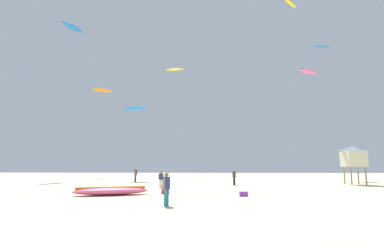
# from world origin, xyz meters

# --- Properties ---
(ground_plane) EXTENTS (120.00, 120.00, 0.00)m
(ground_plane) POSITION_xyz_m (0.00, 0.00, 0.00)
(ground_plane) COLOR beige
(person_foreground) EXTENTS (0.40, 0.55, 1.76)m
(person_foreground) POSITION_xyz_m (-0.71, 4.66, 1.03)
(person_foreground) COLOR teal
(person_foreground) RESTS_ON ground
(person_midground) EXTENTS (0.38, 0.56, 1.69)m
(person_midground) POSITION_xyz_m (-7.38, 24.72, 0.99)
(person_midground) COLOR navy
(person_midground) RESTS_ON ground
(person_left) EXTENTS (0.36, 0.46, 1.59)m
(person_left) POSITION_xyz_m (4.39, 19.62, 0.93)
(person_left) COLOR black
(person_left) RESTS_ON ground
(person_right) EXTENTS (0.51, 0.36, 1.57)m
(person_right) POSITION_xyz_m (-2.73, 15.63, 0.92)
(person_right) COLOR silver
(person_right) RESTS_ON ground
(kite_grounded_near) EXTENTS (5.40, 3.05, 0.66)m
(kite_grounded_near) POSITION_xyz_m (-5.36, 9.58, 0.30)
(kite_grounded_near) COLOR #E5598C
(kite_grounded_near) RESTS_ON ground
(lifeguard_tower) EXTENTS (2.30, 2.30, 4.15)m
(lifeguard_tower) POSITION_xyz_m (17.48, 20.96, 3.05)
(lifeguard_tower) COLOR #8C704C
(lifeguard_tower) RESTS_ON ground
(cooler_box) EXTENTS (0.56, 0.36, 0.32)m
(cooler_box) POSITION_xyz_m (4.00, 9.44, 0.16)
(cooler_box) COLOR purple
(cooler_box) RESTS_ON ground
(gear_bag) EXTENTS (0.56, 0.36, 0.32)m
(gear_bag) POSITION_xyz_m (-1.62, 10.79, 0.16)
(gear_bag) COLOR red
(gear_bag) RESTS_ON ground
(kite_aloft_0) EXTENTS (4.30, 3.30, 0.55)m
(kite_aloft_0) POSITION_xyz_m (-8.51, 28.32, 10.04)
(kite_aloft_0) COLOR blue
(kite_aloft_2) EXTENTS (3.71, 1.62, 0.51)m
(kite_aloft_2) POSITION_xyz_m (-4.16, 39.13, 19.45)
(kite_aloft_2) COLOR yellow
(kite_aloft_3) EXTENTS (2.67, 4.37, 0.66)m
(kite_aloft_3) POSITION_xyz_m (-21.12, 33.56, 25.31)
(kite_aloft_3) COLOR blue
(kite_aloft_4) EXTENTS (2.16, 2.33, 0.59)m
(kite_aloft_4) POSITION_xyz_m (10.04, 16.36, 18.40)
(kite_aloft_4) COLOR yellow
(kite_aloft_5) EXTENTS (3.40, 2.18, 0.69)m
(kite_aloft_5) POSITION_xyz_m (-16.86, 37.34, 15.25)
(kite_aloft_5) COLOR orange
(kite_aloft_6) EXTENTS (2.29, 1.05, 0.31)m
(kite_aloft_6) POSITION_xyz_m (15.82, 23.21, 16.54)
(kite_aloft_6) COLOR blue
(kite_aloft_7) EXTENTS (3.86, 3.09, 0.52)m
(kite_aloft_7) POSITION_xyz_m (17.98, 33.59, 16.84)
(kite_aloft_7) COLOR #E5598C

